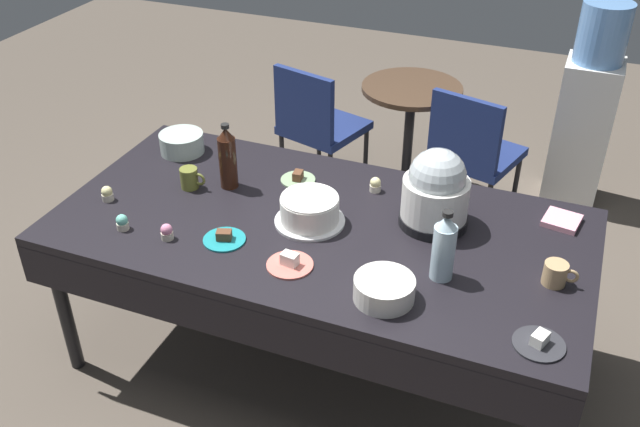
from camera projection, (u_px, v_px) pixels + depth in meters
name	position (u px, v px, depth m)	size (l,w,h in m)	color
ground	(320.00, 355.00, 3.33)	(9.00, 9.00, 0.00)	brown
potluck_table	(320.00, 236.00, 2.96)	(2.20, 1.10, 0.75)	black
frosted_layer_cake	(310.00, 210.00, 2.90)	(0.29, 0.29, 0.12)	silver
slow_cooker	(436.00, 191.00, 2.84)	(0.28, 0.28, 0.34)	black
glass_salad_bowl	(182.00, 143.00, 3.42)	(0.21, 0.21, 0.10)	#B2C6BC
ceramic_snack_bowl	(384.00, 289.00, 2.50)	(0.22, 0.22, 0.09)	silver
dessert_plate_sage	(298.00, 179.00, 3.21)	(0.16, 0.16, 0.05)	#8CA87F
dessert_plate_coral	(289.00, 263.00, 2.68)	(0.18, 0.18, 0.06)	#E07266
dessert_plate_charcoal	(539.00, 342.00, 2.32)	(0.17, 0.17, 0.05)	#2D2D33
dessert_plate_teal	(224.00, 238.00, 2.82)	(0.17, 0.17, 0.04)	teal
cupcake_berry	(122.00, 222.00, 2.87)	(0.05, 0.05, 0.07)	beige
cupcake_cocoa	(107.00, 194.00, 3.06)	(0.05, 0.05, 0.07)	beige
cupcake_vanilla	(375.00, 185.00, 3.12)	(0.05, 0.05, 0.07)	beige
cupcake_mint	(167.00, 232.00, 2.82)	(0.05, 0.05, 0.07)	beige
soda_bottle_cola	(228.00, 158.00, 3.10)	(0.08, 0.08, 0.31)	#33190F
soda_bottle_water	(444.00, 247.00, 2.56)	(0.09, 0.09, 0.29)	silver
coffee_mug_olive	(190.00, 178.00, 3.14)	(0.12, 0.08, 0.10)	olive
coffee_mug_tan	(556.00, 274.00, 2.57)	(0.13, 0.09, 0.09)	tan
paper_napkin_stack	(562.00, 220.00, 2.92)	(0.14, 0.14, 0.02)	pink
maroon_chair_left	(317.00, 122.00, 4.31)	(0.54, 0.54, 0.85)	navy
maroon_chair_right	(472.00, 149.00, 4.01)	(0.54, 0.54, 0.85)	navy
round_cafe_table	(410.00, 120.00, 4.32)	(0.60, 0.60, 0.72)	#473323
water_cooler	(585.00, 112.00, 4.20)	(0.32, 0.32, 1.24)	silver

